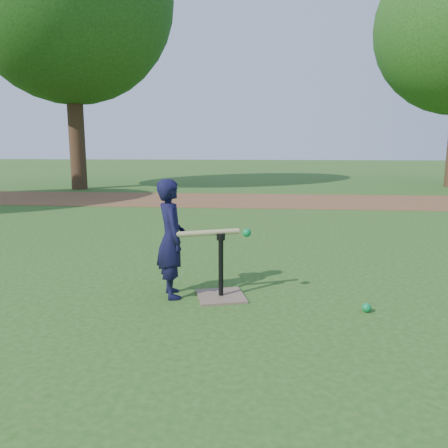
{
  "coord_description": "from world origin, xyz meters",
  "views": [
    {
      "loc": [
        0.1,
        -3.79,
        1.41
      ],
      "look_at": [
        -0.31,
        0.41,
        0.65
      ],
      "focal_mm": 35.0,
      "sensor_mm": 36.0,
      "label": 1
    }
  ],
  "objects": [
    {
      "name": "ground",
      "position": [
        0.0,
        0.0,
        0.0
      ],
      "size": [
        80.0,
        80.0,
        0.0
      ],
      "primitive_type": "plane",
      "color": "#285116",
      "rests_on": "ground"
    },
    {
      "name": "dirt_strip",
      "position": [
        0.0,
        7.5,
        0.01
      ],
      "size": [
        24.0,
        3.0,
        0.01
      ],
      "primitive_type": "cube",
      "color": "brown",
      "rests_on": "ground"
    },
    {
      "name": "child",
      "position": [
        -0.77,
        0.11,
        0.56
      ],
      "size": [
        0.4,
        0.48,
        1.11
      ],
      "primitive_type": "imported",
      "rotation": [
        0.0,
        0.0,
        1.96
      ],
      "color": "black",
      "rests_on": "ground"
    },
    {
      "name": "wiffle_ball_ground",
      "position": [
        0.98,
        -0.13,
        0.04
      ],
      "size": [
        0.08,
        0.08,
        0.08
      ],
      "primitive_type": "sphere",
      "color": "#0B833C",
      "rests_on": "ground"
    },
    {
      "name": "batting_tee",
      "position": [
        -0.31,
        0.11,
        0.11
      ],
      "size": [
        0.53,
        0.53,
        0.61
      ],
      "color": "#79614D",
      "rests_on": "ground"
    },
    {
      "name": "swing_action",
      "position": [
        -0.38,
        0.09,
        0.62
      ],
      "size": [
        0.73,
        0.27,
        0.08
      ],
      "color": "tan",
      "rests_on": "ground"
    }
  ]
}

